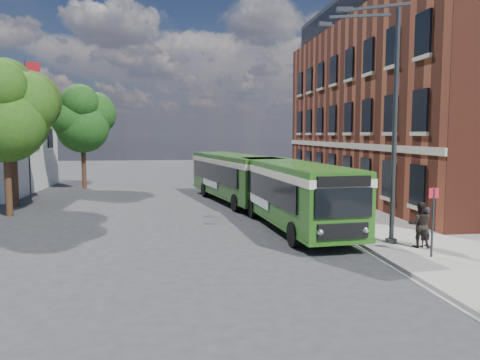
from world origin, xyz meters
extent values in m
plane|color=#2C2C2F|center=(0.00, 0.00, 0.00)|extent=(120.00, 120.00, 0.00)
cube|color=gray|center=(7.00, 8.00, 0.07)|extent=(6.00, 48.00, 0.15)
cube|color=beige|center=(3.95, 8.00, 0.01)|extent=(0.12, 48.00, 0.01)
cube|color=maroon|center=(14.00, 12.00, 6.00)|extent=(12.00, 26.00, 12.00)
cube|color=beige|center=(7.96, 12.00, 3.60)|extent=(0.12, 26.00, 0.35)
cube|color=#202328|center=(14.00, 12.00, 13.10)|extent=(10.80, 24.80, 2.20)
cube|color=black|center=(8.57, 12.00, 13.10)|extent=(0.08, 24.00, 1.40)
cylinder|color=#343639|center=(-12.50, 13.00, 4.50)|extent=(0.10, 0.10, 9.00)
cube|color=#B0141E|center=(-12.05, 13.00, 8.60)|extent=(0.90, 0.02, 0.60)
cylinder|color=#343639|center=(5.20, -2.00, 0.15)|extent=(0.44, 0.44, 0.30)
cylinder|color=#343639|center=(5.20, -2.00, 4.50)|extent=(0.18, 0.18, 9.00)
cube|color=#343639|center=(3.96, -2.60, 8.80)|extent=(2.58, 0.46, 0.37)
cube|color=#343639|center=(3.96, -1.40, 8.80)|extent=(2.58, 0.46, 0.37)
cube|color=#343639|center=(2.73, -3.08, 8.55)|extent=(0.55, 0.22, 0.16)
cube|color=#343639|center=(2.73, -0.92, 8.55)|extent=(0.55, 0.22, 0.16)
cylinder|color=#343639|center=(5.60, -4.20, 1.25)|extent=(0.08, 0.08, 2.50)
cube|color=red|center=(5.60, -4.20, 2.35)|extent=(0.35, 0.04, 0.35)
cube|color=#286019|center=(2.26, 2.17, 1.77)|extent=(3.46, 11.22, 2.45)
cube|color=#286019|center=(2.26, 2.17, 0.50)|extent=(3.51, 11.26, 0.14)
cube|color=black|center=(0.96, 2.35, 1.90)|extent=(0.89, 9.21, 1.10)
cube|color=black|center=(3.51, 2.58, 1.90)|extent=(0.89, 9.21, 1.10)
cube|color=#F1EDC6|center=(2.26, 2.17, 2.60)|extent=(3.53, 11.29, 0.32)
cube|color=#286019|center=(2.26, 2.17, 2.96)|extent=(3.35, 11.11, 0.12)
cube|color=black|center=(2.75, -3.36, 1.95)|extent=(2.15, 0.27, 1.05)
cube|color=black|center=(2.75, -3.37, 2.70)|extent=(2.00, 0.26, 0.38)
cube|color=black|center=(2.75, -3.37, 0.95)|extent=(1.90, 0.25, 0.55)
sphere|color=silver|center=(1.90, -3.43, 0.95)|extent=(0.26, 0.26, 0.26)
sphere|color=silver|center=(3.59, -3.28, 0.95)|extent=(0.26, 0.26, 0.26)
cube|color=black|center=(1.77, 7.70, 2.00)|extent=(2.00, 0.26, 0.90)
cube|color=white|center=(0.88, 3.05, 1.15)|extent=(0.32, 3.19, 0.45)
cylinder|color=black|center=(1.42, -1.64, 0.50)|extent=(0.37, 1.02, 1.00)
cylinder|color=black|center=(3.75, -1.44, 0.50)|extent=(0.37, 1.02, 1.00)
cylinder|color=black|center=(0.85, 4.78, 0.50)|extent=(0.37, 1.02, 1.00)
cylinder|color=black|center=(3.18, 4.98, 0.50)|extent=(0.37, 1.02, 1.00)
cube|color=#275518|center=(0.60, 10.84, 1.77)|extent=(4.75, 11.48, 2.45)
cube|color=#275518|center=(0.60, 10.84, 0.50)|extent=(4.80, 11.53, 0.14)
cube|color=black|center=(-0.71, 10.87, 1.90)|extent=(2.01, 9.22, 1.10)
cube|color=black|center=(1.79, 11.39, 1.90)|extent=(2.01, 9.22, 1.10)
cube|color=beige|center=(0.60, 10.84, 2.60)|extent=(4.82, 11.55, 0.32)
cube|color=#275518|center=(0.60, 10.84, 2.96)|extent=(4.63, 11.37, 0.12)
cube|color=black|center=(1.76, 5.32, 1.95)|extent=(2.12, 0.52, 1.05)
cube|color=black|center=(1.76, 5.31, 2.70)|extent=(1.97, 0.49, 0.38)
cube|color=black|center=(1.76, 5.31, 0.95)|extent=(1.88, 0.47, 0.55)
sphere|color=silver|center=(0.92, 5.16, 0.95)|extent=(0.26, 0.26, 0.26)
sphere|color=silver|center=(2.59, 5.51, 0.95)|extent=(0.26, 0.26, 0.26)
cube|color=black|center=(-0.56, 16.35, 2.00)|extent=(1.97, 0.49, 0.90)
cube|color=white|center=(-0.87, 11.55, 1.15)|extent=(0.70, 3.14, 0.45)
cylinder|color=black|center=(0.24, 6.87, 0.50)|extent=(0.48, 1.04, 1.00)
cylinder|color=black|center=(2.53, 7.35, 0.50)|extent=(0.48, 1.04, 1.00)
cylinder|color=black|center=(-1.12, 13.34, 0.50)|extent=(0.48, 1.04, 1.00)
cylinder|color=black|center=(1.17, 13.82, 0.50)|extent=(0.48, 1.04, 1.00)
imported|color=black|center=(6.10, -2.81, 0.90)|extent=(0.65, 0.57, 1.51)
imported|color=black|center=(5.88, -2.86, 1.00)|extent=(1.01, 0.91, 1.69)
cylinder|color=#351F13|center=(-11.86, 7.13, 1.74)|extent=(0.36, 0.36, 3.47)
sphere|color=#285114|center=(-11.86, 7.13, 4.90)|extent=(4.11, 4.11, 4.11)
sphere|color=#285114|center=(-11.07, 7.77, 5.92)|extent=(3.47, 3.47, 3.47)
cylinder|color=#351F13|center=(-12.67, 10.66, 1.85)|extent=(0.36, 0.36, 3.70)
sphere|color=#243E0F|center=(-12.67, 10.66, 5.21)|extent=(4.37, 4.37, 4.37)
sphere|color=#243E0F|center=(-11.83, 11.34, 6.31)|extent=(3.70, 3.70, 3.70)
sphere|color=#243E0F|center=(-12.67, 9.82, 7.15)|extent=(3.03, 3.03, 3.03)
cylinder|color=#351F13|center=(-10.36, 19.64, 1.75)|extent=(0.36, 0.36, 3.49)
sphere|color=#1B4515|center=(-10.36, 19.64, 4.92)|extent=(4.13, 4.13, 4.13)
sphere|color=#1B4515|center=(-9.57, 20.28, 5.95)|extent=(3.49, 3.49, 3.49)
sphere|color=#1B4515|center=(-11.07, 19.09, 5.56)|extent=(3.17, 3.17, 3.17)
sphere|color=#1B4515|center=(-10.36, 18.85, 6.75)|extent=(2.86, 2.86, 2.86)
camera|label=1|loc=(-2.99, -18.85, 4.34)|focal=35.00mm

